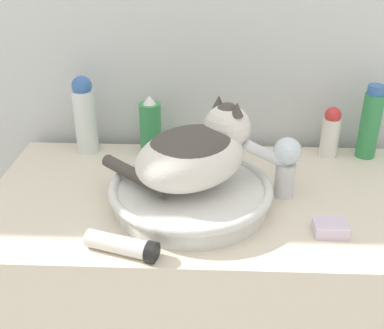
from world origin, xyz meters
TOP-DOWN VIEW (x-y plane):
  - wall_back at (0.00, 0.57)m, footprint 8.00×0.05m
  - sink_basin at (-0.04, 0.21)m, footprint 0.35×0.35m
  - cat at (-0.03, 0.22)m, footprint 0.35×0.30m
  - faucet at (0.16, 0.26)m, footprint 0.13×0.07m
  - lotion_bottle_white at (-0.32, 0.47)m, footprint 0.06×0.06m
  - shampoo_bottle_tall at (0.40, 0.47)m, footprint 0.05×0.05m
  - spray_bottle_trigger at (-0.16, 0.47)m, footprint 0.06×0.06m
  - deodorant_stick at (0.31, 0.47)m, footprint 0.05×0.05m
  - cream_tube at (-0.16, 0.04)m, footprint 0.15×0.08m
  - soap_bar at (0.24, 0.12)m, footprint 0.07×0.05m

SIDE VIEW (x-z plane):
  - soap_bar at x=0.24m, z-range 0.89..0.91m
  - cream_tube at x=-0.16m, z-range 0.88..0.92m
  - sink_basin at x=-0.04m, z-range 0.89..0.94m
  - deodorant_stick at x=0.31m, z-range 0.89..1.02m
  - spray_bottle_trigger at x=-0.16m, z-range 0.88..1.04m
  - faucet at x=0.16m, z-range 0.90..1.04m
  - shampoo_bottle_tall at x=0.40m, z-range 0.88..1.07m
  - lotion_bottle_white at x=-0.32m, z-range 0.89..1.09m
  - cat at x=-0.03m, z-range 0.93..1.09m
  - wall_back at x=0.00m, z-range 0.00..2.40m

